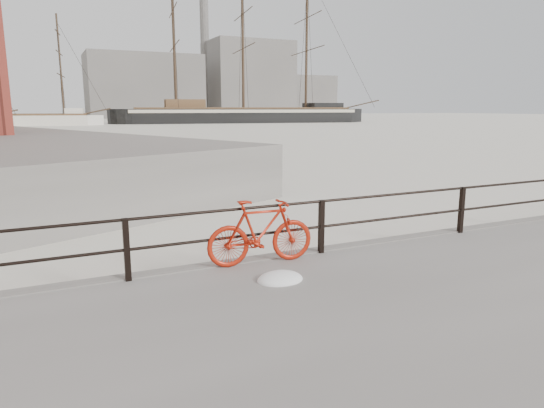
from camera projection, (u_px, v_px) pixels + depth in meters
name	position (u px, v px, depth m)	size (l,w,h in m)	color
ground	(453.00, 246.00, 10.72)	(400.00, 400.00, 0.00)	white
guardrail	(461.00, 210.00, 10.42)	(28.00, 0.10, 1.00)	black
bicycle	(261.00, 232.00, 8.31)	(1.89, 0.28, 1.14)	#B01E0B
barque_black	(244.00, 123.00, 97.51)	(58.32, 19.09, 33.12)	black
schooner_mid	(27.00, 126.00, 81.93)	(26.38, 11.16, 19.21)	silver
industrial_west	(144.00, 87.00, 141.55)	(32.00, 18.00, 18.00)	gray
industrial_mid	(248.00, 80.00, 160.00)	(26.00, 20.00, 24.00)	gray
industrial_east	(302.00, 96.00, 175.01)	(20.00, 16.00, 14.00)	gray
smokestack	(205.00, 48.00, 157.05)	(2.80, 2.80, 44.00)	gray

